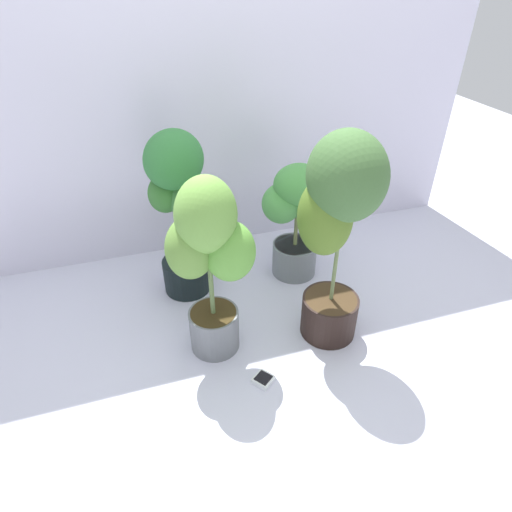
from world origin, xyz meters
The scene contains 7 objects.
ground_plane centered at (0.00, 0.00, 0.00)m, with size 8.00×8.00×0.00m, color silver.
mylar_back_wall centered at (0.00, 0.86, 1.00)m, with size 3.20×0.01×2.00m, color silver.
potted_plant_back_left centered at (-0.32, 0.41, 0.55)m, with size 0.40×0.39×0.92m.
potted_plant_front_right centered at (0.27, -0.14, 0.64)m, with size 0.38×0.37×1.03m.
potted_plant_back_right centered at (0.30, 0.38, 0.39)m, with size 0.44×0.33×0.68m.
potted_plant_front_left centered at (-0.28, -0.07, 0.53)m, with size 0.44×0.36×0.89m.
hygrometer_box centered at (-0.13, -0.35, 0.01)m, with size 0.11×0.11×0.03m.
Camera 1 is at (-0.54, -1.54, 1.56)m, focal length 30.19 mm.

